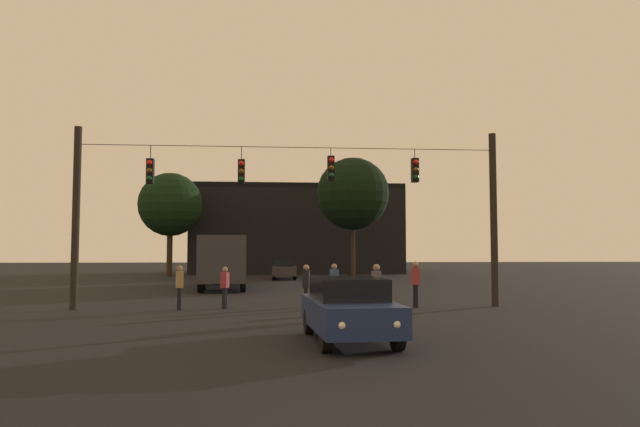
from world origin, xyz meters
TOP-DOWN VIEW (x-y plane):
  - ground_plane at (0.00, 24.50)m, footprint 168.00×168.00m
  - overhead_signal_span at (-0.06, 15.97)m, footprint 16.43×0.44m
  - city_bus at (-3.62, 28.92)m, footprint 3.17×11.13m
  - car_near_right at (1.13, 7.55)m, footprint 2.08×4.43m
  - car_far_left at (0.23, 38.67)m, footprint 1.85×4.36m
  - pedestrian_crossing_left at (0.54, 15.01)m, footprint 0.30×0.40m
  - pedestrian_crossing_center at (4.80, 15.65)m, footprint 0.28×0.38m
  - pedestrian_crossing_right at (-2.50, 15.84)m, footprint 0.33×0.41m
  - pedestrian_near_bus at (2.79, 12.96)m, footprint 0.29×0.39m
  - pedestrian_trailing at (1.78, 16.94)m, footprint 0.34×0.42m
  - pedestrian_far_side at (-4.13, 15.52)m, footprint 0.33×0.41m
  - corner_building at (1.74, 52.80)m, footprint 20.46×9.89m
  - tree_left_silhouette at (-9.51, 44.49)m, footprint 5.49×5.49m
  - tree_behind_building at (5.63, 38.87)m, footprint 5.73×5.73m

SIDE VIEW (x-z plane):
  - ground_plane at x=0.00m, z-range 0.00..0.00m
  - car_near_right at x=1.13m, z-range 0.04..1.56m
  - car_far_left at x=0.23m, z-range 0.04..1.56m
  - pedestrian_crossing_right at x=-2.50m, z-range 0.10..1.68m
  - pedestrian_far_side at x=-4.13m, z-range 0.10..1.74m
  - pedestrian_trailing at x=1.78m, z-range 0.11..1.77m
  - pedestrian_crossing_left at x=0.54m, z-range 0.11..1.78m
  - pedestrian_near_bus at x=2.79m, z-range 0.12..1.85m
  - pedestrian_crossing_center at x=4.80m, z-range 0.12..1.89m
  - city_bus at x=-3.62m, z-range 0.37..3.37m
  - overhead_signal_span at x=-0.06m, z-range 0.53..7.42m
  - corner_building at x=1.74m, z-range 0.00..8.64m
  - tree_left_silhouette at x=-9.51m, z-range 1.71..10.66m
  - tree_behind_building at x=5.63m, z-range 1.91..11.48m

